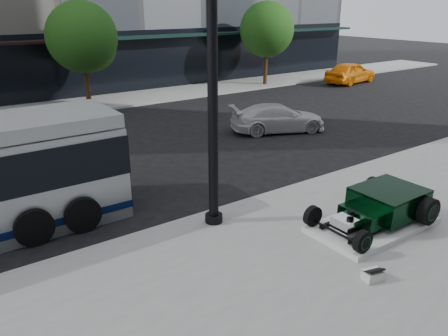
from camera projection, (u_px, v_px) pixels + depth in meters
ground at (194, 186)px, 14.36m from camera, size 120.00×120.00×0.00m
sidewalk_far at (67, 107)px, 25.06m from camera, size 70.00×4.00×0.12m
street_trees at (84, 40)px, 23.65m from camera, size 29.80×3.80×5.70m
display_plinth at (373, 224)px, 11.43m from camera, size 3.40×1.80×0.15m
hot_rod at (383, 204)px, 11.43m from camera, size 3.22×2.00×0.81m
info_plaque at (373, 275)px, 9.23m from camera, size 0.46×0.39×0.31m
lamppost at (212, 73)px, 10.35m from camera, size 0.47×0.47×8.54m
white_sedan at (278, 118)px, 20.26m from camera, size 4.75×3.30×1.28m
yellow_taxi at (350, 72)px, 32.56m from camera, size 4.86×2.48×1.58m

